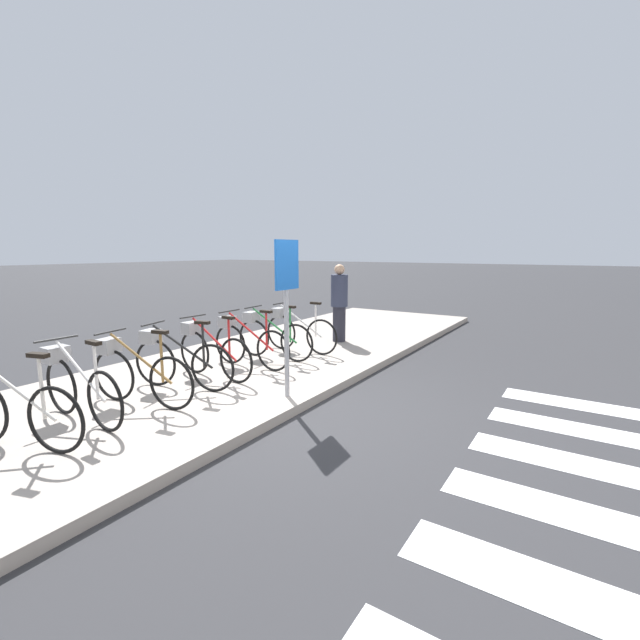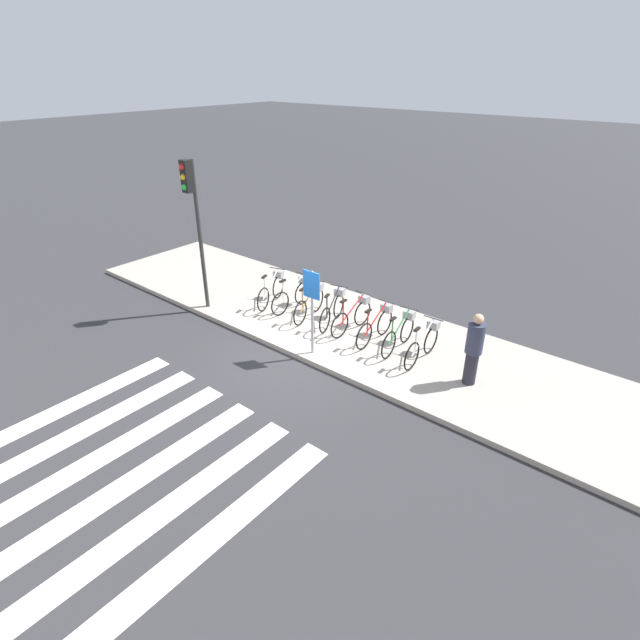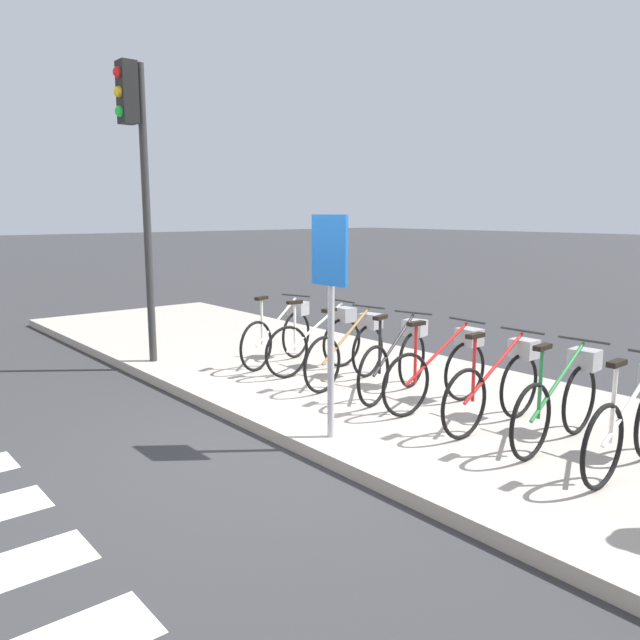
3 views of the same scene
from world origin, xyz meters
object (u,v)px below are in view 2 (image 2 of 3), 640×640
at_px(parked_bicycle_1, 294,294).
at_px(parked_bicycle_3, 333,308).
at_px(parked_bicycle_7, 424,342).
at_px(sign_post, 312,299).
at_px(parked_bicycle_0, 272,288).
at_px(parked_bicycle_5, 377,324).
at_px(parked_bicycle_4, 354,314).
at_px(parked_bicycle_6, 400,332).
at_px(traffic_light, 193,206).
at_px(parked_bicycle_2, 311,301).
at_px(pedestrian, 474,348).

height_order(parked_bicycle_1, parked_bicycle_3, same).
relative_size(parked_bicycle_7, sign_post, 0.78).
height_order(parked_bicycle_0, parked_bicycle_5, same).
distance_m(parked_bicycle_7, sign_post, 2.62).
bearing_deg(parked_bicycle_4, parked_bicycle_6, -1.74).
bearing_deg(parked_bicycle_1, parked_bicycle_4, 0.56).
bearing_deg(parked_bicycle_4, parked_bicycle_3, -177.55).
bearing_deg(traffic_light, parked_bicycle_5, 17.94).
relative_size(parked_bicycle_4, sign_post, 0.77).
bearing_deg(parked_bicycle_7, parked_bicycle_6, 172.33).
bearing_deg(parked_bicycle_2, parked_bicycle_4, 4.69).
bearing_deg(parked_bicycle_7, traffic_light, -166.44).
xyz_separation_m(parked_bicycle_1, pedestrian, (5.08, -0.33, 0.39)).
relative_size(parked_bicycle_2, pedestrian, 0.96).
height_order(parked_bicycle_0, parked_bicycle_1, same).
bearing_deg(parked_bicycle_5, parked_bicycle_6, 1.90).
bearing_deg(sign_post, traffic_light, -179.29).
distance_m(parked_bicycle_2, pedestrian, 4.46).
bearing_deg(sign_post, parked_bicycle_2, 131.41).
xyz_separation_m(parked_bicycle_2, parked_bicycle_4, (1.28, 0.10, 0.00)).
distance_m(parked_bicycle_1, parked_bicycle_3, 1.32).
bearing_deg(traffic_light, parked_bicycle_6, 16.11).
height_order(parked_bicycle_6, pedestrian, pedestrian).
bearing_deg(pedestrian, parked_bicycle_0, 177.94).
bearing_deg(parked_bicycle_2, parked_bicycle_3, 6.69).
distance_m(parked_bicycle_5, traffic_light, 5.27).
height_order(parked_bicycle_1, parked_bicycle_2, same).
xyz_separation_m(parked_bicycle_0, pedestrian, (5.76, -0.21, 0.39)).
bearing_deg(parked_bicycle_2, traffic_light, -150.67).
xyz_separation_m(parked_bicycle_6, parked_bicycle_7, (0.65, -0.09, 0.00)).
bearing_deg(parked_bicycle_2, sign_post, -48.59).
relative_size(parked_bicycle_2, parked_bicycle_4, 0.99).
bearing_deg(parked_bicycle_5, parked_bicycle_3, 178.49).
height_order(parked_bicycle_1, parked_bicycle_4, same).
relative_size(parked_bicycle_1, parked_bicycle_2, 1.01).
height_order(parked_bicycle_3, parked_bicycle_5, same).
bearing_deg(parked_bicycle_4, parked_bicycle_5, -4.88).
xyz_separation_m(pedestrian, sign_post, (-3.23, -1.13, 0.53)).
bearing_deg(parked_bicycle_3, parked_bicycle_1, 179.69).
distance_m(parked_bicycle_1, parked_bicycle_5, 2.63).
distance_m(parked_bicycle_0, parked_bicycle_2, 1.33).
xyz_separation_m(parked_bicycle_1, parked_bicycle_7, (3.90, -0.11, 0.00)).
height_order(parked_bicycle_0, parked_bicycle_4, same).
bearing_deg(parked_bicycle_7, sign_post, -146.66).
bearing_deg(parked_bicycle_1, traffic_light, -141.32).
relative_size(parked_bicycle_3, parked_bicycle_7, 0.97).
height_order(parked_bicycle_7, pedestrian, pedestrian).
relative_size(parked_bicycle_1, traffic_light, 0.40).
distance_m(parked_bicycle_4, sign_post, 1.74).
bearing_deg(traffic_light, parked_bicycle_4, 21.81).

